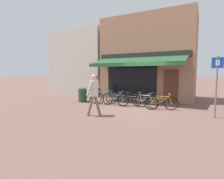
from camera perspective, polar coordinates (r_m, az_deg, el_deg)
ground_plane at (r=9.38m, az=8.17°, el=-6.27°), size 160.00×160.00×0.00m
shop_front at (r=13.56m, az=11.56°, el=9.84°), size 6.60×4.87×5.94m
neighbour_building at (r=16.79m, az=-8.62°, el=8.36°), size 5.26×4.00×5.53m
bike_rack_rail at (r=10.20m, az=4.29°, el=-2.49°), size 4.82×0.04×0.57m
bicycle_purple at (r=11.03m, az=-6.23°, el=-2.54°), size 1.80×0.51×0.85m
bicycle_green at (r=10.77m, az=-2.72°, el=-2.59°), size 1.63×0.81×0.89m
bicycle_blue at (r=10.16m, az=0.94°, el=-3.16°), size 1.73×0.52×0.84m
bicycle_black at (r=9.93m, az=6.55°, el=-3.47°), size 1.70×0.56×0.81m
bicycle_silver at (r=9.71m, az=10.41°, el=-3.63°), size 1.74×0.76×0.87m
bicycle_orange at (r=9.29m, az=15.76°, el=-4.13°), size 1.62×0.69×0.85m
pedestrian_adult at (r=7.69m, az=-5.93°, el=-0.30°), size 0.61×0.65×1.84m
litter_bin at (r=11.59m, az=-9.62°, el=-1.62°), size 0.55×0.55×0.97m
parking_sign at (r=8.45m, az=30.99°, el=2.52°), size 0.44×0.07×2.59m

